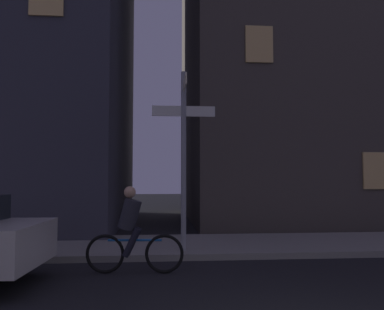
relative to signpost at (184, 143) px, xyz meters
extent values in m
cube|color=gray|center=(1.15, 0.97, -2.50)|extent=(40.00, 2.97, 0.14)
cylinder|color=gray|center=(0.00, 0.00, -0.39)|extent=(0.12, 0.12, 4.08)
cube|color=beige|center=(0.00, 0.00, 1.30)|extent=(0.03, 1.67, 0.24)
cube|color=white|center=(0.00, 0.00, 0.73)|extent=(1.45, 0.03, 0.24)
cylinder|color=black|center=(-3.17, -1.38, -2.25)|extent=(0.65, 0.26, 0.64)
torus|color=black|center=(-0.46, -1.55, -2.21)|extent=(0.72, 0.11, 0.72)
torus|color=black|center=(-1.55, -1.46, -2.21)|extent=(0.72, 0.11, 0.72)
cylinder|color=#1959A5|center=(-1.00, -1.50, -1.96)|extent=(1.00, 0.12, 0.04)
cylinder|color=#26262D|center=(-1.10, -1.50, -1.49)|extent=(0.47, 0.35, 0.61)
sphere|color=tan|center=(-1.10, -1.50, -1.07)|extent=(0.22, 0.22, 0.22)
cylinder|color=black|center=(-1.05, -1.41, -1.99)|extent=(0.35, 0.15, 0.55)
cylinder|color=black|center=(-1.06, -1.59, -1.99)|extent=(0.35, 0.15, 0.55)
cube|color=#4C443D|center=(6.50, 8.14, 7.08)|extent=(11.54, 9.68, 19.30)
cube|color=#F2C672|center=(6.50, 3.27, -0.57)|extent=(0.90, 0.06, 1.20)
cube|color=#F2C672|center=(2.65, 3.27, 3.50)|extent=(0.90, 0.06, 1.20)
camera|label=1|loc=(-0.58, -8.95, -0.80)|focal=36.78mm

